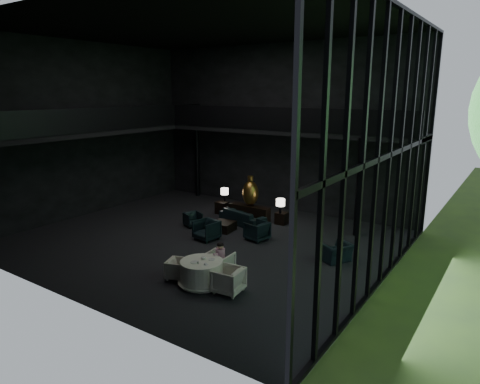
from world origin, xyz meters
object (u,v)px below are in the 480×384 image
Objects in this scene: side_table_right at (282,218)px; dining_table at (202,274)px; sofa at (243,214)px; lounge_armchair_west at (193,220)px; bronze_urn at (250,193)px; side_table_left at (222,208)px; child at (220,252)px; lounge_armchair_south at (207,228)px; coffee_table at (223,226)px; table_lamp_left at (225,192)px; dining_chair_east at (228,278)px; table_lamp_right at (280,203)px; dining_chair_north at (219,262)px; lounge_armchair_east at (257,229)px; window_armchair at (336,250)px; dining_chair_west at (178,269)px; console at (249,212)px.

dining_table is at bearing -82.33° from side_table_right.
lounge_armchair_west is at bearing 56.19° from sofa.
side_table_left is (-1.60, -0.03, -0.94)m from bronze_urn.
side_table_right is at bearing -80.58° from child.
bronze_urn is 0.93× the size of dining_table.
coffee_table is at bearing 104.25° from lounge_armchair_south.
table_lamp_left is at bearing -18.53° from sofa.
side_table_right is 6.81m from dining_table.
dining_chair_east reaches higher than dining_table.
coffee_table is at bearing -127.41° from table_lamp_right.
bronze_urn is 2.18× the size of table_lamp_left.
table_lamp_right is at bearing -84.43° from dining_chair_north.
lounge_armchair_south is (0.11, -3.39, -0.75)m from bronze_urn.
dining_chair_east is (1.71, -4.34, 0.00)m from lounge_armchair_east.
child reaches higher than side_table_left.
table_lamp_left is 2.94m from coffee_table.
lounge_armchair_east is at bearing -5.25° from coffee_table.
bronze_urn is at bearing 1.00° from side_table_left.
lounge_armchair_west is (-1.45, -2.39, -0.93)m from bronze_urn.
lounge_armchair_east is (0.19, -2.25, -0.56)m from table_lamp_right.
window_armchair is at bearing -129.80° from child.
dining_chair_west is (-0.90, -0.94, -0.14)m from dining_chair_north.
lounge_armchair_south is at bearing -44.09° from child.
table_lamp_right is at bearing -4.11° from table_lamp_left.
dining_chair_north is at bearing -62.07° from dining_chair_west.
sofa is at bearing -80.59° from window_armchair.
side_table_left is 0.65× the size of dining_chair_north.
lounge_armchair_east is at bearing -81.65° from dining_chair_north.
lounge_armchair_south is (0.11, -3.32, 0.16)m from console.
lounge_armchair_east is 4.45m from dining_chair_west.
table_lamp_right is 3.69m from lounge_armchair_south.
lounge_armchair_west is (0.15, -2.57, -0.73)m from table_lamp_left.
window_armchair is at bearing -36.80° from side_table_right.
lounge_armchair_east is (0.19, -2.40, 0.18)m from side_table_right.
bronze_urn reaches higher than window_armchair.
lounge_armchair_east reaches higher than console.
dining_chair_west is (3.25, -6.72, 0.02)m from side_table_left.
sofa is at bearing -22.09° from lounge_armchair_west.
bronze_urn is 7.00m from dining_chair_west.
dining_table is at bearing -5.38° from window_armchair.
console is at bearing 90.10° from coffee_table.
sofa is 6.25m from dining_table.
side_table_left is 0.60× the size of lounge_armchair_south.
dining_chair_east is at bearing 0.97° from dining_table.
window_armchair is 1.02× the size of dining_chair_east.
table_lamp_right reaches higher than window_armchair.
console is 1.74m from table_lamp_right.
sofa reaches higher than lounge_armchair_west.
dining_table is 0.99m from child.
dining_chair_east is (3.50, -4.50, 0.25)m from coffee_table.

